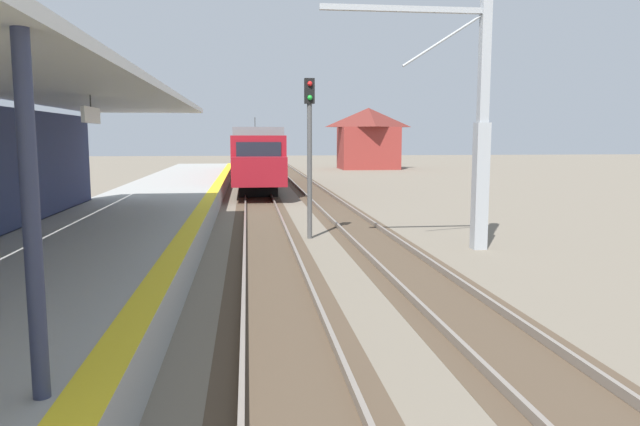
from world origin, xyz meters
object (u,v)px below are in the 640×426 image
approaching_train (256,155)px  rail_signal_post (310,141)px  catenary_pylon_far_side (472,128)px  distant_trackside_house (368,137)px

approaching_train → rail_signal_post: rail_signal_post is taller
catenary_pylon_far_side → distant_trackside_house: size_ratio=1.14×
approaching_train → catenary_pylon_far_side: 23.76m
distant_trackside_house → approaching_train: bearing=-118.3°
approaching_train → catenary_pylon_far_side: size_ratio=2.61×
rail_signal_post → catenary_pylon_far_side: (4.52, -2.48, 0.41)m
catenary_pylon_far_side → approaching_train: bearing=104.5°
catenary_pylon_far_side → distant_trackside_house: 45.98m
approaching_train → rail_signal_post: (1.41, -20.48, 1.02)m
approaching_train → rail_signal_post: bearing=-86.1°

